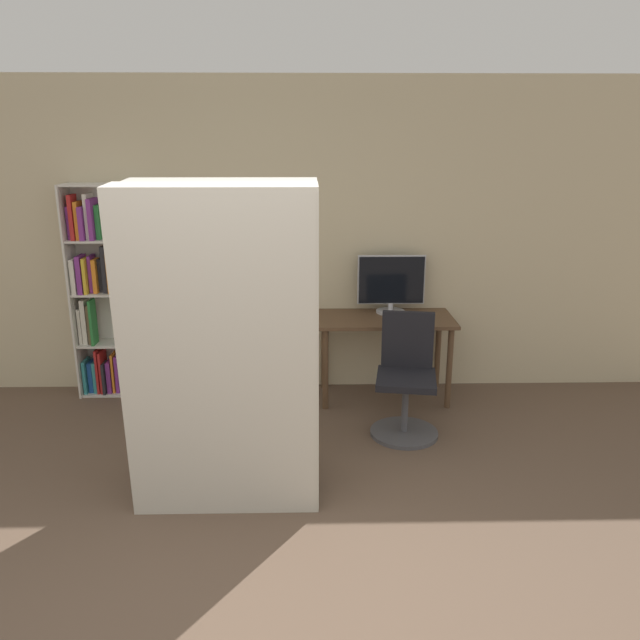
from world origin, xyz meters
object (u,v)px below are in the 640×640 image
object	(u,v)px
office_chair	(406,386)
mattress_far	(229,338)
bookshelf	(105,292)
mattress_near	(222,357)
monitor	(391,283)

from	to	relation	value
office_chair	mattress_far	bearing A→B (deg)	-152.46
mattress_far	bookshelf	bearing A→B (deg)	129.74
bookshelf	mattress_near	distance (m)	2.24
office_chair	mattress_near	world-z (taller)	mattress_near
office_chair	mattress_far	distance (m)	1.53
monitor	bookshelf	distance (m)	2.47
office_chair	bookshelf	size ratio (longest dim) A/B	0.51
monitor	mattress_far	world-z (taller)	mattress_far
monitor	mattress_near	bearing A→B (deg)	-123.72
monitor	mattress_far	bearing A→B (deg)	-129.60
office_chair	mattress_near	size ratio (longest dim) A/B	0.47
monitor	mattress_near	distance (m)	2.20
monitor	office_chair	world-z (taller)	monitor
bookshelf	mattress_far	xyz separation A→B (m)	(1.25, -1.51, 0.07)
monitor	bookshelf	world-z (taller)	bookshelf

